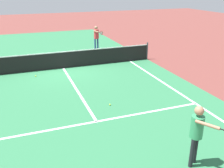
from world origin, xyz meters
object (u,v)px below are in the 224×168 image
at_px(player_far, 96,35).
at_px(player_near, 198,130).
at_px(tennis_ball_mid_court, 110,105).
at_px(net, 63,60).
at_px(tennis_ball_near_net, 36,76).

bearing_deg(player_far, player_near, -95.71).
distance_m(player_far, tennis_ball_mid_court, 8.93).
distance_m(net, player_far, 4.43).
relative_size(net, player_far, 6.13).
xyz_separation_m(player_far, tennis_ball_mid_court, (-2.12, -8.61, -1.06)).
xyz_separation_m(net, tennis_ball_near_net, (-1.58, -0.93, -0.46)).
bearing_deg(tennis_ball_mid_court, player_far, 76.18).
bearing_deg(tennis_ball_mid_court, tennis_ball_near_net, 118.76).
relative_size(tennis_ball_near_net, tennis_ball_mid_court, 1.00).
height_order(player_near, tennis_ball_near_net, player_near).
bearing_deg(player_far, tennis_ball_mid_court, -103.82).
bearing_deg(player_near, tennis_ball_near_net, 111.18).
bearing_deg(net, tennis_ball_near_net, -149.55).
relative_size(player_far, tennis_ball_near_net, 26.33).
relative_size(player_near, tennis_ball_near_net, 25.67).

